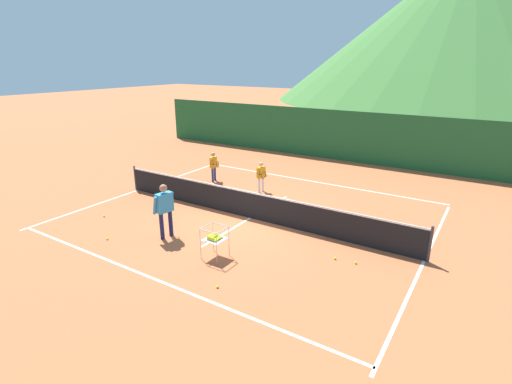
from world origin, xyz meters
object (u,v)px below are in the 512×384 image
student_0 (214,164)px  tennis_ball_3 (356,263)px  tennis_net (250,205)px  ball_cart (214,238)px  tennis_ball_1 (217,287)px  tennis_ball_0 (107,239)px  instructor (165,206)px  tennis_ball_5 (162,208)px  student_1 (261,174)px  tennis_ball_4 (104,216)px  tennis_ball_2 (335,258)px

student_0 → tennis_ball_3: size_ratio=19.74×
tennis_net → ball_cart: size_ratio=12.99×
ball_cart → tennis_ball_1: (1.03, -1.20, -0.56)m
tennis_ball_0 → tennis_ball_3: size_ratio=1.00×
instructor → tennis_ball_5: size_ratio=25.38×
instructor → tennis_ball_0: 2.07m
student_1 → ball_cart: (1.89, -5.52, -0.18)m
instructor → ball_cart: (2.06, -0.22, -0.44)m
tennis_ball_1 → tennis_ball_4: bearing=166.9°
tennis_ball_3 → tennis_ball_5: bearing=178.7°
tennis_ball_2 → tennis_ball_0: bearing=-158.0°
student_1 → tennis_net: bearing=-65.8°
tennis_ball_2 → tennis_ball_3: same height
tennis_ball_3 → tennis_ball_1: bearing=-129.6°
tennis_ball_1 → tennis_ball_2: (1.87, 2.87, 0.00)m
tennis_ball_5 → tennis_ball_0: bearing=-79.8°
tennis_ball_0 → tennis_ball_1: size_ratio=1.00×
student_1 → tennis_ball_0: 6.66m
student_0 → tennis_ball_4: 5.54m
tennis_ball_4 → student_0: bearing=83.6°
instructor → student_1: instructor is taller
tennis_net → ball_cart: 2.99m
student_1 → tennis_ball_2: student_1 is taller
tennis_ball_0 → tennis_ball_4: (-1.64, 1.13, 0.00)m
tennis_net → tennis_ball_1: tennis_net is taller
tennis_ball_0 → tennis_ball_3: (6.94, 2.65, 0.00)m
tennis_ball_5 → tennis_ball_3: bearing=-1.3°
instructor → tennis_ball_0: instructor is taller
tennis_net → tennis_ball_3: size_ratio=171.71×
tennis_ball_0 → tennis_ball_4: 1.99m
tennis_ball_3 → student_1: bearing=144.8°
tennis_ball_1 → tennis_ball_3: bearing=50.4°
ball_cart → tennis_ball_2: size_ratio=13.22×
tennis_ball_1 → tennis_ball_3: size_ratio=1.00×
student_1 → tennis_ball_1: student_1 is taller
tennis_net → tennis_ball_3: 4.36m
tennis_net → instructor: size_ratio=6.77×
tennis_ball_3 → student_0: bearing=153.7°
student_1 → ball_cart: bearing=-71.1°
instructor → tennis_ball_0: (-1.41, -1.13, -1.00)m
ball_cart → tennis_ball_4: bearing=177.5°
tennis_ball_1 → tennis_ball_2: same height
instructor → student_0: 5.98m
student_1 → tennis_ball_5: student_1 is taller
instructor → tennis_ball_5: bearing=138.7°
student_1 → tennis_ball_2: bearing=-38.8°
tennis_net → tennis_ball_5: (-3.26, -1.00, -0.47)m
tennis_ball_0 → tennis_ball_5: same height
tennis_ball_0 → tennis_ball_4: same height
instructor → student_1: size_ratio=1.34×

